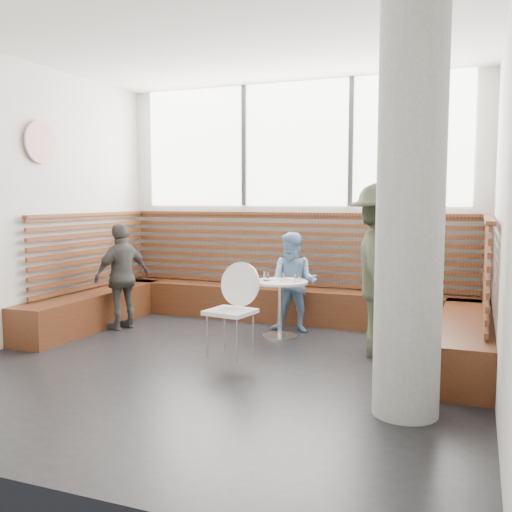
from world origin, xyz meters
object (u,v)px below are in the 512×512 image
at_px(cafe_table, 280,297).
at_px(child_back, 294,282).
at_px(cafe_chair, 233,301).
at_px(child_left, 122,276).
at_px(concrete_column, 410,205).
at_px(adult_man, 382,269).

bearing_deg(cafe_table, child_back, 77.76).
xyz_separation_m(cafe_chair, child_left, (-1.80, 0.63, 0.09)).
height_order(concrete_column, child_left, concrete_column).
bearing_deg(child_left, adult_man, 109.89).
bearing_deg(adult_man, child_left, 77.10).
distance_m(concrete_column, adult_man, 1.80).
relative_size(concrete_column, cafe_table, 4.74).
height_order(cafe_table, adult_man, adult_man).
bearing_deg(adult_man, child_back, 47.74).
distance_m(concrete_column, child_left, 4.15).
bearing_deg(child_back, concrete_column, -55.08).
bearing_deg(child_back, child_left, -163.51).
bearing_deg(concrete_column, cafe_chair, 151.25).
bearing_deg(child_left, child_back, 127.93).
distance_m(adult_man, child_back, 1.40).
xyz_separation_m(cafe_table, adult_man, (1.25, -0.37, 0.43)).
height_order(adult_man, child_back, adult_man).
xyz_separation_m(concrete_column, child_back, (-1.62, 2.29, -0.98)).
bearing_deg(concrete_column, child_left, 155.66).
distance_m(cafe_table, child_back, 0.36).
relative_size(cafe_table, child_back, 0.55).
xyz_separation_m(cafe_chair, child_back, (0.27, 1.26, 0.04)).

